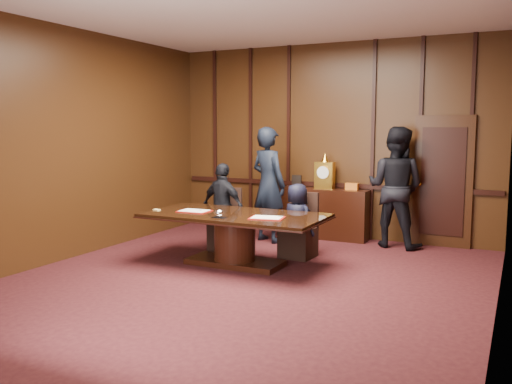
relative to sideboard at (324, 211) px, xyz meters
The scene contains 13 objects.
room 3.36m from the sideboard, 88.80° to the right, with size 7.00×7.04×3.50m.
sideboard is the anchor object (origin of this frame).
conference_table 2.49m from the sideboard, 102.15° to the right, with size 2.62×1.32×0.76m.
folder_left 2.79m from the sideboard, 114.51° to the right, with size 0.47×0.35×0.02m.
folder_right 2.61m from the sideboard, 88.55° to the right, with size 0.51×0.41×0.02m.
inkstand 2.95m from the sideboard, 100.30° to the right, with size 0.20×0.14×0.12m.
notepad 3.20m from the sideboard, 123.02° to the right, with size 0.10×0.07×0.01m, color #FFD87C.
chair_left 1.96m from the sideboard, 127.16° to the right, with size 0.58×0.58×0.99m.
chair_right 1.57m from the sideboard, 85.32° to the right, with size 0.51×0.51×0.99m.
signatory_left 2.03m from the sideboard, 125.69° to the right, with size 0.83×0.35×1.42m, color black.
signatory_right 1.64m from the sideboard, 85.60° to the right, with size 0.56×0.37×1.15m, color black.
witness_left 1.18m from the sideboard, 137.09° to the right, with size 0.73×0.48×2.01m, color black.
witness_right 1.40m from the sideboard, ahead, with size 0.98×0.76×2.01m, color black.
Camera 1 is at (3.17, -5.97, 2.02)m, focal length 38.00 mm.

